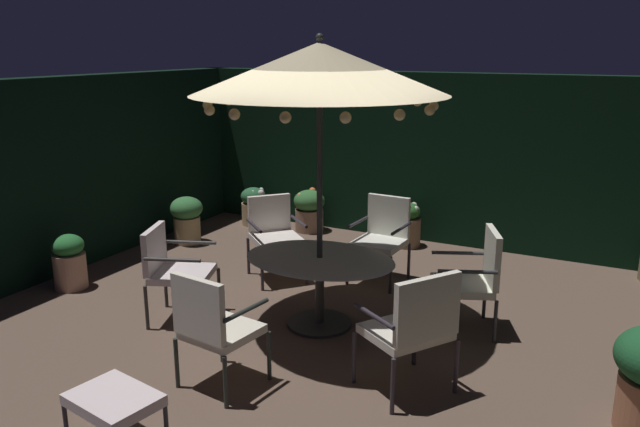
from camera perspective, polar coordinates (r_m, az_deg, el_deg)
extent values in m
cube|color=brown|center=(6.43, 0.08, -10.05)|extent=(7.49, 6.93, 0.02)
cube|color=black|center=(9.04, 9.74, 4.98)|extent=(7.49, 0.30, 2.35)
cube|color=black|center=(8.26, -22.73, 3.10)|extent=(0.30, 6.93, 2.35)
cylinder|color=#31302E|center=(6.42, -0.03, -9.85)|extent=(0.65, 0.65, 0.03)
cylinder|color=#31302E|center=(6.29, -0.03, -7.16)|extent=(0.09, 0.09, 0.68)
ellipsoid|color=#B0AF9D|center=(6.16, -0.03, -4.10)|extent=(1.51, 1.15, 0.03)
cylinder|color=#2D2E2E|center=(6.01, -0.03, 0.59)|extent=(0.06, 0.06, 2.43)
cone|color=beige|center=(5.83, -0.04, 12.93)|extent=(2.37, 2.37, 0.47)
sphere|color=#2D2E2E|center=(5.83, -0.04, 15.62)|extent=(0.07, 0.07, 0.07)
sphere|color=#F9DB8C|center=(5.49, 9.86, 9.17)|extent=(0.09, 0.09, 0.09)
sphere|color=#F9DB8C|center=(5.87, 10.20, 9.52)|extent=(0.09, 0.09, 0.09)
sphere|color=#F9DB8C|center=(6.31, 8.78, 9.94)|extent=(0.09, 0.09, 0.09)
sphere|color=#F9DB8C|center=(6.69, 5.43, 10.33)|extent=(0.09, 0.09, 0.09)
sphere|color=#F9DB8C|center=(6.85, 2.00, 10.49)|extent=(0.09, 0.09, 0.09)
sphere|color=#F9DB8C|center=(6.87, -1.36, 10.50)|extent=(0.09, 0.09, 0.09)
sphere|color=#F9DB8C|center=(6.70, -5.44, 10.33)|extent=(0.09, 0.09, 0.09)
sphere|color=#F9DB8C|center=(6.41, -8.25, 10.04)|extent=(0.09, 0.09, 0.09)
sphere|color=#F9DB8C|center=(5.98, -10.10, 9.62)|extent=(0.09, 0.09, 0.09)
sphere|color=#F9DB8C|center=(5.49, -9.94, 9.17)|extent=(0.09, 0.09, 0.09)
sphere|color=#F9DB8C|center=(5.12, -7.73, 8.85)|extent=(0.09, 0.09, 0.09)
sphere|color=#F9DB8C|center=(4.86, -3.14, 8.65)|extent=(0.09, 0.09, 0.09)
sphere|color=#F9DB8C|center=(4.85, 2.32, 8.63)|extent=(0.09, 0.09, 0.09)
sphere|color=#F9DB8C|center=(5.08, 7.19, 8.82)|extent=(0.09, 0.09, 0.09)
cylinder|color=#29302B|center=(5.70, -8.86, -11.13)|extent=(0.04, 0.04, 0.43)
cylinder|color=#29302B|center=(5.38, -4.61, -12.66)|extent=(0.04, 0.04, 0.43)
cylinder|color=#29302B|center=(5.38, -12.79, -13.01)|extent=(0.04, 0.04, 0.43)
cylinder|color=#29302B|center=(5.04, -8.52, -14.84)|extent=(0.04, 0.04, 0.43)
cube|color=silver|center=(5.26, -8.81, -10.45)|extent=(0.59, 0.58, 0.07)
cube|color=silver|center=(4.98, -10.93, -8.46)|extent=(0.52, 0.13, 0.50)
cylinder|color=#29302B|center=(5.33, -11.02, -7.24)|extent=(0.10, 0.51, 0.04)
cylinder|color=#29302B|center=(4.99, -6.66, -8.65)|extent=(0.10, 0.51, 0.04)
cylinder|color=#322B33|center=(5.32, 3.09, -12.80)|extent=(0.04, 0.04, 0.46)
cylinder|color=#322B33|center=(5.65, 8.51, -11.22)|extent=(0.04, 0.04, 0.46)
cylinder|color=#322B33|center=(4.94, 6.57, -15.25)|extent=(0.04, 0.04, 0.46)
cylinder|color=#322B33|center=(5.29, 12.18, -13.32)|extent=(0.04, 0.04, 0.46)
cube|color=silver|center=(5.17, 7.72, -10.51)|extent=(0.77, 0.80, 0.07)
cube|color=silver|center=(4.87, 9.67, -8.51)|extent=(0.37, 0.53, 0.51)
cylinder|color=#322B33|center=(4.92, 4.87, -9.18)|extent=(0.45, 0.31, 0.04)
cylinder|color=#322B33|center=(5.27, 10.51, -7.68)|extent=(0.45, 0.31, 0.04)
cylinder|color=#303135|center=(6.12, 10.24, -9.42)|extent=(0.04, 0.04, 0.42)
cylinder|color=#303135|center=(6.61, 9.75, -7.48)|extent=(0.04, 0.04, 0.42)
cylinder|color=#303135|center=(6.21, 15.51, -9.37)|extent=(0.04, 0.04, 0.42)
cylinder|color=#303135|center=(6.70, 14.61, -7.48)|extent=(0.04, 0.04, 0.42)
cube|color=silver|center=(6.31, 12.66, -6.38)|extent=(0.72, 0.71, 0.07)
cube|color=silver|center=(6.26, 15.27, -3.82)|extent=(0.26, 0.50, 0.53)
cylinder|color=#303135|center=(5.97, 13.17, -5.14)|extent=(0.51, 0.25, 0.04)
cylinder|color=#303135|center=(6.48, 12.43, -3.50)|extent=(0.51, 0.25, 0.04)
cylinder|color=#2F2D35|center=(7.14, 6.36, -5.54)|extent=(0.04, 0.04, 0.43)
cylinder|color=#2F2D35|center=(7.36, 2.46, -4.82)|extent=(0.04, 0.04, 0.43)
cylinder|color=#2F2D35|center=(7.62, 8.01, -4.28)|extent=(0.04, 0.04, 0.43)
cylinder|color=#2F2D35|center=(7.82, 4.31, -3.65)|extent=(0.04, 0.04, 0.43)
cube|color=silver|center=(7.40, 5.33, -2.71)|extent=(0.56, 0.56, 0.07)
cube|color=silver|center=(7.55, 6.21, -0.19)|extent=(0.53, 0.09, 0.48)
cylinder|color=#2F2D35|center=(7.23, 7.34, -1.34)|extent=(0.06, 0.52, 0.04)
cylinder|color=#2F2D35|center=(7.45, 3.47, -0.76)|extent=(0.06, 0.52, 0.04)
cylinder|color=#312B34|center=(7.37, -1.17, -4.72)|extent=(0.04, 0.04, 0.46)
cylinder|color=#312B34|center=(7.21, -5.24, -5.23)|extent=(0.04, 0.04, 0.46)
cylinder|color=#312B34|center=(7.89, -2.66, -3.37)|extent=(0.04, 0.04, 0.46)
cylinder|color=#312B34|center=(7.74, -6.47, -3.82)|extent=(0.04, 0.04, 0.46)
cube|color=silver|center=(7.46, -3.93, -2.35)|extent=(0.78, 0.78, 0.07)
cube|color=silver|center=(7.65, -4.60, 0.05)|extent=(0.39, 0.43, 0.44)
cylinder|color=#312B34|center=(7.49, -1.98, -0.67)|extent=(0.45, 0.40, 0.04)
cylinder|color=#312B34|center=(7.33, -5.97, -1.09)|extent=(0.45, 0.40, 0.04)
cylinder|color=#32302E|center=(6.77, -9.08, -6.73)|extent=(0.04, 0.04, 0.45)
cylinder|color=#32302E|center=(6.28, -10.37, -8.58)|extent=(0.04, 0.04, 0.45)
cylinder|color=#32302E|center=(6.94, -13.74, -6.44)|extent=(0.04, 0.04, 0.45)
cylinder|color=#32302E|center=(6.46, -15.37, -8.20)|extent=(0.04, 0.04, 0.45)
cube|color=silver|center=(6.51, -12.27, -5.32)|extent=(0.73, 0.72, 0.07)
cube|color=silver|center=(6.52, -14.72, -3.09)|extent=(0.25, 0.52, 0.44)
cylinder|color=#32302E|center=(6.68, -11.66, -2.56)|extent=(0.53, 0.24, 0.04)
cylinder|color=#32302E|center=(6.18, -13.18, -4.09)|extent=(0.53, 0.24, 0.04)
cylinder|color=#2B2B33|center=(5.11, -17.84, -15.70)|extent=(0.03, 0.03, 0.33)
cylinder|color=#2B2B33|center=(4.71, -13.67, -18.17)|extent=(0.03, 0.03, 0.33)
cylinder|color=#2B2B33|center=(4.93, -21.91, -17.32)|extent=(0.03, 0.03, 0.33)
cube|color=silver|center=(4.70, -18.10, -15.68)|extent=(0.66, 0.54, 0.08)
cylinder|color=tan|center=(9.09, -11.87, -1.45)|extent=(0.37, 0.37, 0.38)
ellipsoid|color=#347139|center=(9.01, -11.98, 0.47)|extent=(0.46, 0.46, 0.32)
sphere|color=#E54D71|center=(8.88, -11.37, 0.48)|extent=(0.07, 0.07, 0.07)
sphere|color=#EF5762|center=(9.05, -11.13, 0.96)|extent=(0.08, 0.08, 0.08)
sphere|color=#E74D66|center=(9.12, -11.89, 0.98)|extent=(0.09, 0.09, 0.09)
sphere|color=#D25676|center=(9.10, -12.84, 0.60)|extent=(0.10, 0.10, 0.10)
sphere|color=#E84C7C|center=(8.95, -12.98, 0.49)|extent=(0.07, 0.07, 0.07)
sphere|color=#DF5079|center=(8.89, -12.13, 0.56)|extent=(0.10, 0.10, 0.10)
cylinder|color=#8D6B54|center=(9.49, -0.97, -0.58)|extent=(0.42, 0.42, 0.33)
ellipsoid|color=#356B35|center=(9.41, -0.97, 1.15)|extent=(0.47, 0.47, 0.33)
sphere|color=orange|center=(9.38, -0.18, 1.35)|extent=(0.09, 0.09, 0.09)
sphere|color=orange|center=(9.57, -0.68, 2.07)|extent=(0.10, 0.10, 0.10)
sphere|color=orange|center=(9.35, -1.83, 1.64)|extent=(0.07, 0.07, 0.07)
cylinder|color=tan|center=(9.88, -5.99, 0.00)|extent=(0.37, 0.37, 0.34)
ellipsoid|color=#296137|center=(9.82, -6.04, 1.56)|extent=(0.38, 0.38, 0.27)
sphere|color=silver|center=(9.70, -5.34, 1.86)|extent=(0.10, 0.10, 0.10)
sphere|color=silver|center=(9.87, -5.31, 2.11)|extent=(0.08, 0.08, 0.08)
sphere|color=silver|center=(9.89, -6.06, 2.00)|extent=(0.06, 0.06, 0.06)
sphere|color=silver|center=(9.84, -6.59, 1.85)|extent=(0.07, 0.07, 0.07)
sphere|color=beige|center=(9.79, -6.69, 1.60)|extent=(0.09, 0.09, 0.09)
sphere|color=silver|center=(9.71, -6.06, 1.89)|extent=(0.08, 0.08, 0.08)
sphere|color=#E88D47|center=(5.23, 26.13, -10.61)|extent=(0.09, 0.09, 0.09)
sphere|color=orange|center=(5.04, 26.91, -11.24)|extent=(0.10, 0.10, 0.10)
cylinder|color=#87674D|center=(8.84, 7.82, -1.66)|extent=(0.38, 0.38, 0.40)
ellipsoid|color=#285E25|center=(8.76, 7.88, 0.20)|extent=(0.35, 0.35, 0.25)
sphere|color=silver|center=(8.69, 8.63, 0.44)|extent=(0.07, 0.07, 0.07)
sphere|color=silver|center=(8.85, 8.47, 0.76)|extent=(0.08, 0.08, 0.08)
sphere|color=silver|center=(8.83, 7.71, 0.58)|extent=(0.06, 0.06, 0.06)
sphere|color=silver|center=(8.76, 7.17, 0.70)|extent=(0.08, 0.08, 0.08)
sphere|color=silver|center=(8.66, 7.40, 0.05)|extent=(0.07, 0.07, 0.07)
sphere|color=beige|center=(8.65, 7.89, 0.55)|extent=(0.11, 0.11, 0.11)
cylinder|color=tan|center=(7.81, -21.58, -4.82)|extent=(0.37, 0.37, 0.41)
ellipsoid|color=#266D31|center=(7.72, -21.80, -2.69)|extent=(0.36, 0.36, 0.25)
sphere|color=#AB4171|center=(7.65, -21.37, -2.56)|extent=(0.08, 0.08, 0.08)
sphere|color=#BF417D|center=(7.74, -21.29, -2.27)|extent=(0.08, 0.08, 0.08)
sphere|color=#C0468B|center=(7.81, -22.02, -2.24)|extent=(0.07, 0.07, 0.07)
sphere|color=#BA2A7F|center=(7.72, -22.53, -2.67)|extent=(0.07, 0.07, 0.07)
sphere|color=#BD427C|center=(7.65, -22.28, -2.52)|extent=(0.10, 0.10, 0.10)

